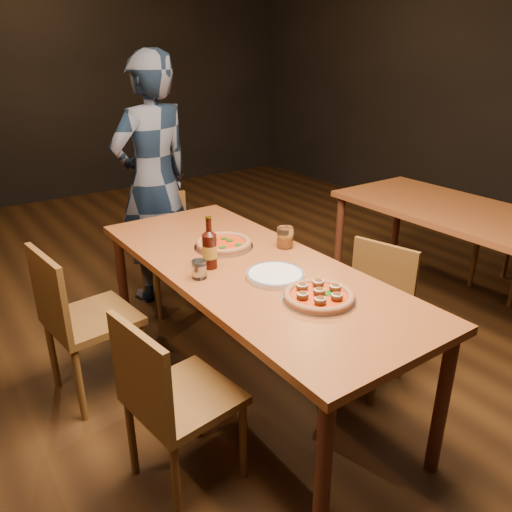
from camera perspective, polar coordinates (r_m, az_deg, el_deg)
ground at (r=2.88m, az=-0.59°, el=-14.87°), size 9.00×9.00×0.00m
room_shell at (r=2.28m, az=-0.80°, el=25.15°), size 9.00×9.00×9.00m
table_main at (r=2.53m, az=-0.65°, el=-2.60°), size 0.80×2.00×0.75m
table_right at (r=3.60m, az=24.23°, el=3.22°), size 0.80×2.00×0.75m
chair_main_nw at (r=2.16m, az=-8.20°, el=-15.55°), size 0.45×0.45×0.86m
chair_main_sw at (r=2.77m, az=-18.18°, el=-6.68°), size 0.46×0.46×0.90m
chair_main_e at (r=2.80m, az=12.36°, el=-6.79°), size 0.46×0.46×0.81m
chair_end at (r=3.59m, az=-9.68°, el=0.44°), size 0.43×0.43×0.83m
pizza_meatball at (r=2.17m, az=7.20°, el=-4.50°), size 0.33×0.33×0.06m
pizza_margherita at (r=2.73m, az=-3.71°, el=1.42°), size 0.32×0.32×0.04m
plate_stack at (r=2.36m, az=2.22°, el=-2.22°), size 0.27×0.27×0.03m
beer_bottle at (r=2.45m, az=-5.32°, el=0.67°), size 0.07×0.07×0.26m
water_glass at (r=2.36m, az=-6.51°, el=-1.53°), size 0.07×0.07×0.09m
amber_glass at (r=2.72m, az=3.34°, el=2.15°), size 0.09×0.09×0.11m
diner at (r=3.64m, az=-11.60°, el=8.32°), size 0.71×0.54×1.76m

